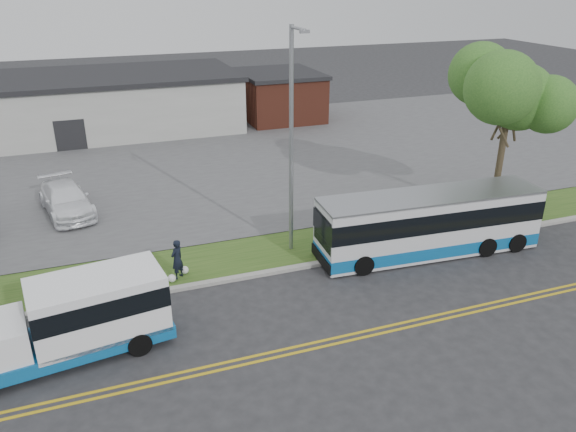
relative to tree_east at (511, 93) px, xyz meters
name	(u,v)px	position (x,y,z in m)	size (l,w,h in m)	color
ground	(243,293)	(-14.00, -3.00, -6.20)	(140.00, 140.00, 0.00)	#28282B
lane_line_north	(275,351)	(-14.00, -6.85, -6.20)	(70.00, 0.12, 0.01)	gold
lane_line_south	(278,357)	(-14.00, -7.15, -6.20)	(70.00, 0.12, 0.01)	gold
curb	(236,278)	(-14.00, -1.90, -6.13)	(80.00, 0.30, 0.15)	#9E9B93
verge	(225,259)	(-14.00, -0.10, -6.15)	(80.00, 3.30, 0.10)	#294B19
parking_lot	(172,163)	(-14.00, 14.00, -6.15)	(80.00, 25.00, 0.10)	#4C4C4F
commercial_building	(68,105)	(-20.00, 24.00, -4.02)	(25.40, 10.40, 4.35)	#9E9E99
brick_wing	(279,95)	(-3.50, 23.00, -4.24)	(6.30, 7.30, 3.90)	brown
tree_east	(511,93)	(0.00, 0.00, 0.00)	(5.20, 5.20, 8.33)	#35291C
streetlight_near	(292,137)	(-11.00, -0.27, -0.97)	(0.35, 1.53, 9.50)	gray
shuttle_bus	(78,316)	(-19.89, -4.71, -4.83)	(6.93, 3.07, 2.57)	#0E5998
transit_bus	(429,223)	(-5.43, -2.40, -4.81)	(10.04, 2.88, 2.75)	silver
pedestrian	(177,259)	(-16.16, -1.10, -5.27)	(0.61, 0.40, 1.67)	black
parked_car_b	(66,199)	(-20.33, 7.45, -5.37)	(2.06, 5.08, 1.47)	white
grocery_bag_left	(172,278)	(-16.46, -1.35, -5.94)	(0.32, 0.32, 0.32)	white
grocery_bag_right	(185,270)	(-15.86, -0.85, -5.94)	(0.32, 0.32, 0.32)	white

